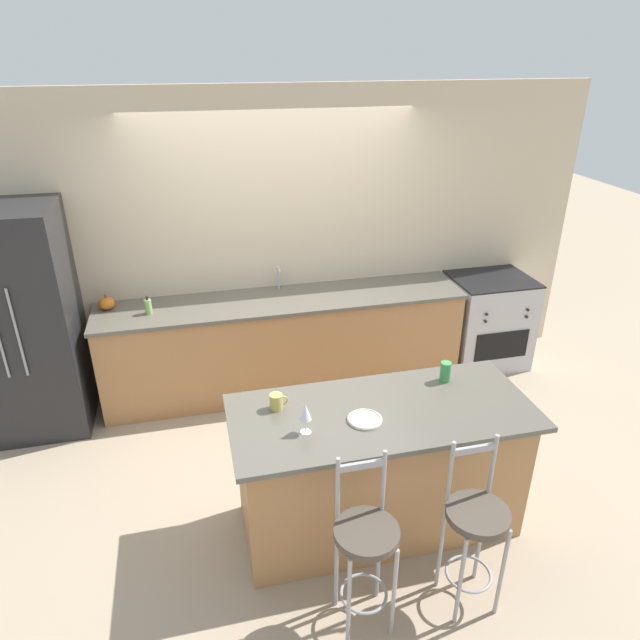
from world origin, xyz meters
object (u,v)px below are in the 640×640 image
oven_range (486,320)px  dinner_plate (365,419)px  refrigerator (23,323)px  pumpkin_decoration (107,303)px  coffee_mug (277,402)px  wine_glass (305,413)px  tumbler_cup (445,372)px  soap_bottle (148,306)px  bar_stool_far (475,527)px  bar_stool_near (365,546)px

oven_range → dinner_plate: bearing=-134.7°
refrigerator → pumpkin_decoration: 0.66m
refrigerator → coffee_mug: refrigerator is taller
wine_glass → tumbler_cup: size_ratio=1.41×
tumbler_cup → coffee_mug: bearing=-177.1°
dinner_plate → soap_bottle: size_ratio=1.33×
dinner_plate → coffee_mug: coffee_mug is taller
dinner_plate → pumpkin_decoration: bearing=128.7°
bar_stool_far → wine_glass: 1.14m
refrigerator → bar_stool_far: bearing=-42.3°
bar_stool_far → tumbler_cup: (0.21, 0.93, 0.43)m
oven_range → wine_glass: 3.10m
refrigerator → bar_stool_far: size_ratio=1.75×
bar_stool_near → wine_glass: 0.79m
refrigerator → tumbler_cup: bearing=-28.1°
oven_range → dinner_plate: size_ratio=4.31×
bar_stool_far → wine_glass: (-0.83, 0.59, 0.50)m
tumbler_cup → refrigerator: bearing=151.9°
oven_range → pumpkin_decoration: size_ratio=6.57×
refrigerator → soap_bottle: bearing=0.8°
bar_stool_far → soap_bottle: bar_stool_far is taller
dinner_plate → wine_glass: 0.40m
bar_stool_near → tumbler_cup: (0.84, 0.91, 0.43)m
wine_glass → soap_bottle: size_ratio=1.23×
oven_range → tumbler_cup: 2.14m
bar_stool_near → soap_bottle: bar_stool_near is taller
soap_bottle → pumpkin_decoration: bearing=152.9°
wine_glass → coffee_mug: wine_glass is taller
soap_bottle → tumbler_cup: bearing=-38.8°
bar_stool_far → coffee_mug: (-0.96, 0.87, 0.42)m
soap_bottle → refrigerator: bearing=-179.2°
tumbler_cup → pumpkin_decoration: bearing=142.7°
bar_stool_near → soap_bottle: bearing=114.5°
bar_stool_far → tumbler_cup: bearing=77.5°
wine_glass → refrigerator: bearing=135.2°
oven_range → soap_bottle: (-3.25, -0.05, 0.52)m
wine_glass → pumpkin_decoration: bearing=121.5°
bar_stool_near → oven_range: bearing=50.5°
wine_glass → soap_bottle: (-0.95, 1.94, -0.08)m
refrigerator → wine_glass: (1.93, -1.92, 0.11)m
soap_bottle → wine_glass: bearing=-64.0°
soap_bottle → oven_range: bearing=0.8°
refrigerator → coffee_mug: 2.44m
pumpkin_decoration → coffee_mug: bearing=-57.4°
refrigerator → pumpkin_decoration: refrigerator is taller
bar_stool_near → bar_stool_far: 0.63m
pumpkin_decoration → tumbler_cup: bearing=-37.3°
soap_bottle → bar_stool_near: bearing=-65.5°
oven_range → soap_bottle: bearing=-179.2°
refrigerator → soap_bottle: (0.99, 0.01, 0.03)m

